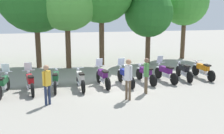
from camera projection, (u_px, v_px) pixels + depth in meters
The scene contains 16 objects.
ground_plane at pixel (114, 85), 13.68m from camera, with size 80.00×80.00×0.00m, color gray.
motorcycle_0 at pixel (3, 84), 12.07m from camera, with size 0.62×2.19×1.37m.
motorcycle_1 at pixel (30, 82), 12.42m from camera, with size 0.63×2.18×1.37m.
motorcycle_2 at pixel (56, 80), 12.89m from camera, with size 0.62×2.19×0.99m.
motorcycle_3 at pixel (80, 79), 13.00m from camera, with size 0.62×2.19×0.99m.
motorcycle_4 at pixel (103, 76), 13.50m from camera, with size 0.62×2.19×1.37m.
motorcycle_5 at pixel (125, 76), 13.68m from camera, with size 0.62×2.19×1.37m.
motorcycle_6 at pixel (146, 74), 14.12m from camera, with size 0.62×2.18×0.99m.
motorcycle_7 at pixel (166, 72), 14.45m from camera, with size 0.62×2.18×1.37m.
motorcycle_8 at pixel (184, 71), 14.88m from camera, with size 0.63×2.19×0.99m.
motorcycle_9 at pixel (203, 70), 15.11m from camera, with size 0.62×2.19×0.99m.
person_0 at pixel (128, 76), 11.20m from camera, with size 0.34×0.37×1.82m.
person_1 at pixel (47, 82), 10.59m from camera, with size 0.38×0.31×1.70m.
person_2 at pixel (146, 73), 12.15m from camera, with size 0.25×0.41×1.70m.
tree_4 at pixel (149, 13), 18.83m from camera, with size 3.52×3.52×5.54m.
tree_5 at pixel (185, 2), 21.04m from camera, with size 3.80×3.80×6.55m.
Camera 1 is at (-3.37, -12.76, 3.73)m, focal length 41.50 mm.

